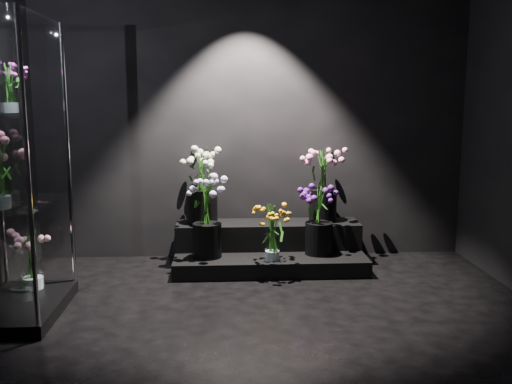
{
  "coord_description": "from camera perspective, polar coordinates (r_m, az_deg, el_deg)",
  "views": [
    {
      "loc": [
        -0.27,
        -3.32,
        1.52
      ],
      "look_at": [
        -0.01,
        1.2,
        0.75
      ],
      "focal_mm": 40.0,
      "sensor_mm": 36.0,
      "label": 1
    }
  ],
  "objects": [
    {
      "name": "bouquet_cream_roses",
      "position": [
        5.15,
        -5.45,
        1.05
      ],
      "size": [
        0.46,
        0.46,
        0.69
      ],
      "rotation": [
        0.0,
        0.0,
        -0.3
      ],
      "color": "black",
      "rests_on": "display_riser"
    },
    {
      "name": "wall_front",
      "position": [
        1.35,
        8.29,
        4.35
      ],
      "size": [
        4.0,
        0.0,
        4.0
      ],
      "primitive_type": "plane",
      "rotation": [
        -1.57,
        0.0,
        0.0
      ],
      "color": "black",
      "rests_on": "floor"
    },
    {
      "name": "display_case",
      "position": [
        4.19,
        -23.24,
        2.02
      ],
      "size": [
        0.56,
        0.93,
        2.04
      ],
      "color": "black",
      "rests_on": "floor"
    },
    {
      "name": "display_riser",
      "position": [
        5.18,
        1.27,
        -5.64
      ],
      "size": [
        1.67,
        0.74,
        0.37
      ],
      "color": "black",
      "rests_on": "floor"
    },
    {
      "name": "floor",
      "position": [
        3.66,
        1.32,
        -14.91
      ],
      "size": [
        4.0,
        4.0,
        0.0
      ],
      "primitive_type": "plane",
      "color": "black",
      "rests_on": "ground"
    },
    {
      "name": "bouquet_case_base_pink",
      "position": [
        4.56,
        -21.56,
        -6.14
      ],
      "size": [
        0.35,
        0.35,
        0.46
      ],
      "rotation": [
        0.0,
        0.0,
        0.2
      ],
      "color": "white",
      "rests_on": "display_case"
    },
    {
      "name": "bouquet_purple",
      "position": [
        5.0,
        6.33,
        -2.53
      ],
      "size": [
        0.37,
        0.37,
        0.6
      ],
      "rotation": [
        0.0,
        0.0,
        -0.2
      ],
      "color": "black",
      "rests_on": "display_riser"
    },
    {
      "name": "bouquet_orange_bells",
      "position": [
        4.81,
        1.66,
        -3.9
      ],
      "size": [
        0.3,
        0.3,
        0.48
      ],
      "rotation": [
        0.0,
        0.0,
        -0.08
      ],
      "color": "white",
      "rests_on": "display_riser"
    },
    {
      "name": "bouquet_case_magenta",
      "position": [
        4.34,
        -23.48,
        9.62
      ],
      "size": [
        0.25,
        0.25,
        0.34
      ],
      "rotation": [
        0.0,
        0.0,
        0.28
      ],
      "color": "white",
      "rests_on": "display_case"
    },
    {
      "name": "bouquet_pink_roses",
      "position": [
        5.26,
        6.74,
        0.98
      ],
      "size": [
        0.42,
        0.42,
        0.65
      ],
      "rotation": [
        0.0,
        0.0,
        -0.24
      ],
      "color": "black",
      "rests_on": "display_riser"
    },
    {
      "name": "bouquet_lilac",
      "position": [
        4.89,
        -4.94,
        -2.01
      ],
      "size": [
        0.41,
        0.41,
        0.71
      ],
      "rotation": [
        0.0,
        0.0,
        0.23
      ],
      "color": "black",
      "rests_on": "display_riser"
    },
    {
      "name": "wall_back",
      "position": [
        5.33,
        -0.33,
        8.35
      ],
      "size": [
        4.0,
        0.0,
        4.0
      ],
      "primitive_type": "plane",
      "rotation": [
        1.57,
        0.0,
        0.0
      ],
      "color": "black",
      "rests_on": "floor"
    }
  ]
}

